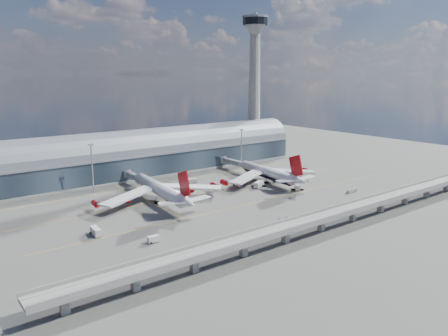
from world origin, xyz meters
TOP-DOWN VIEW (x-y plane):
  - ground at (0.00, 0.00)m, footprint 500.00×500.00m
  - taxi_lines at (0.00, 22.11)m, footprint 200.00×80.12m
  - terminal at (0.00, 77.99)m, footprint 200.00×30.00m
  - control_tower at (85.00, 83.00)m, footprint 19.00×19.00m
  - guideway at (-0.00, -55.00)m, footprint 220.00×8.50m
  - floodlight_mast_left at (-50.00, 55.00)m, footprint 3.00×0.70m
  - floodlight_mast_right at (50.00, 55.00)m, footprint 3.00×0.70m
  - airliner_left at (-30.41, 18.43)m, footprint 65.09×68.43m
  - airliner_right at (37.93, 15.78)m, footprint 60.70×63.47m
  - jet_bridge_left at (-26.69, 53.12)m, footprint 4.40×28.00m
  - jet_bridge_right at (41.62, 51.18)m, footprint 4.40×32.00m
  - service_truck_0 at (-72.55, -5.81)m, footprint 2.97×7.41m
  - service_truck_1 at (-58.51, -25.72)m, footprint 4.51×2.36m
  - service_truck_2 at (25.81, 10.65)m, footprint 9.02×6.10m
  - service_truck_3 at (37.72, -6.72)m, footprint 5.87×6.21m
  - service_truck_4 at (17.91, 19.17)m, footprint 3.14×5.86m
  - service_truck_5 at (0.22, 38.94)m, footprint 6.38×4.63m
  - cargo_train_0 at (-4.29, -37.86)m, footprint 5.56×3.68m
  - cargo_train_1 at (57.17, -26.96)m, footprint 7.84×2.26m
  - cargo_train_2 at (25.05, -15.72)m, footprint 4.73×3.73m

SIDE VIEW (x-z plane):
  - ground at x=0.00m, z-range 0.00..0.00m
  - taxi_lines at x=0.00m, z-range 0.00..0.01m
  - cargo_train_2 at x=25.05m, z-range 0.03..1.62m
  - cargo_train_1 at x=57.17m, z-range 0.04..1.77m
  - cargo_train_0 at x=-4.29m, z-range 0.04..1.85m
  - service_truck_1 at x=-58.51m, z-range 0.01..2.58m
  - service_truck_5 at x=0.22m, z-range 0.03..2.92m
  - service_truck_3 at x=37.72m, z-range 0.03..3.02m
  - service_truck_0 at x=-72.55m, z-range 0.05..3.06m
  - service_truck_2 at x=25.81m, z-range 0.07..3.26m
  - service_truck_4 at x=17.91m, z-range 0.01..3.33m
  - jet_bridge_left at x=-26.69m, z-range 1.55..8.80m
  - jet_bridge_right at x=41.62m, z-range 1.56..8.81m
  - airliner_right at x=37.93m, z-range -4.85..15.29m
  - guideway at x=0.00m, z-range 1.69..8.89m
  - airliner_left at x=-30.41m, z-range -4.47..16.37m
  - terminal at x=0.00m, z-range -2.66..25.34m
  - floodlight_mast_left at x=-50.00m, z-range 0.78..26.48m
  - floodlight_mast_right at x=50.00m, z-range 0.78..26.48m
  - control_tower at x=85.00m, z-range 0.14..103.14m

